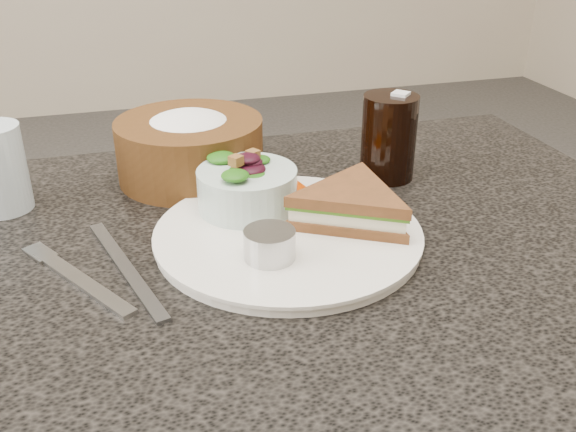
{
  "coord_description": "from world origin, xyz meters",
  "views": [
    {
      "loc": [
        -0.13,
        -0.58,
        1.1
      ],
      "look_at": [
        0.04,
        0.02,
        0.78
      ],
      "focal_mm": 40.0,
      "sensor_mm": 36.0,
      "label": 1
    }
  ],
  "objects_px": {
    "bread_basket": "(190,139)",
    "cola_glass": "(389,133)",
    "salad_bowl": "(247,182)",
    "dinner_plate": "(288,235)",
    "sandwich": "(351,205)",
    "dressing_ramekin": "(270,245)"
  },
  "relations": [
    {
      "from": "bread_basket",
      "to": "cola_glass",
      "type": "xyz_separation_m",
      "value": [
        0.25,
        -0.07,
        0.01
      ]
    },
    {
      "from": "salad_bowl",
      "to": "cola_glass",
      "type": "xyz_separation_m",
      "value": [
        0.21,
        0.07,
        0.02
      ]
    },
    {
      "from": "dinner_plate",
      "to": "sandwich",
      "type": "distance_m",
      "value": 0.08
    },
    {
      "from": "dinner_plate",
      "to": "sandwich",
      "type": "relative_size",
      "value": 1.85
    },
    {
      "from": "dinner_plate",
      "to": "cola_glass",
      "type": "relative_size",
      "value": 2.34
    },
    {
      "from": "sandwich",
      "to": "cola_glass",
      "type": "relative_size",
      "value": 1.26
    },
    {
      "from": "sandwich",
      "to": "bread_basket",
      "type": "distance_m",
      "value": 0.25
    },
    {
      "from": "dressing_ramekin",
      "to": "bread_basket",
      "type": "height_order",
      "value": "bread_basket"
    },
    {
      "from": "sandwich",
      "to": "bread_basket",
      "type": "height_order",
      "value": "bread_basket"
    },
    {
      "from": "dinner_plate",
      "to": "cola_glass",
      "type": "height_order",
      "value": "cola_glass"
    },
    {
      "from": "sandwich",
      "to": "dinner_plate",
      "type": "bearing_deg",
      "value": -151.12
    },
    {
      "from": "dressing_ramekin",
      "to": "bread_basket",
      "type": "relative_size",
      "value": 0.27
    },
    {
      "from": "dressing_ramekin",
      "to": "dinner_plate",
      "type": "bearing_deg",
      "value": 56.8
    },
    {
      "from": "bread_basket",
      "to": "salad_bowl",
      "type": "bearing_deg",
      "value": -71.69
    },
    {
      "from": "sandwich",
      "to": "dressing_ramekin",
      "type": "height_order",
      "value": "sandwich"
    },
    {
      "from": "salad_bowl",
      "to": "bread_basket",
      "type": "distance_m",
      "value": 0.15
    },
    {
      "from": "cola_glass",
      "to": "bread_basket",
      "type": "bearing_deg",
      "value": 164.25
    },
    {
      "from": "dinner_plate",
      "to": "salad_bowl",
      "type": "distance_m",
      "value": 0.08
    },
    {
      "from": "salad_bowl",
      "to": "bread_basket",
      "type": "height_order",
      "value": "bread_basket"
    },
    {
      "from": "dinner_plate",
      "to": "bread_basket",
      "type": "height_order",
      "value": "bread_basket"
    },
    {
      "from": "dinner_plate",
      "to": "dressing_ramekin",
      "type": "height_order",
      "value": "dressing_ramekin"
    },
    {
      "from": "sandwich",
      "to": "dressing_ramekin",
      "type": "bearing_deg",
      "value": -124.69
    }
  ]
}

